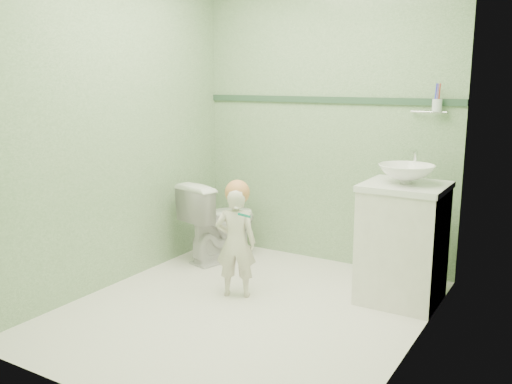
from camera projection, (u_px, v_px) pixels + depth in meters
The scene contains 12 objects.
ground at pixel (244, 310), 3.69m from camera, with size 2.50×2.50×0.00m, color white.
room_shell at pixel (244, 130), 3.44m from camera, with size 2.50×2.54×2.40m.
trim_stripe at pixel (325, 100), 4.45m from camera, with size 2.20×0.02×0.05m, color #30503A.
vanity at pixel (402, 245), 3.77m from camera, with size 0.52×0.50×0.80m, color silver.
counter at pixel (406, 186), 3.69m from camera, with size 0.54×0.52×0.04m, color white.
basin at pixel (406, 174), 3.67m from camera, with size 0.37×0.37×0.13m, color white.
faucet at pixel (415, 159), 3.81m from camera, with size 0.03×0.13×0.18m.
cup_holder at pixel (436, 105), 3.96m from camera, with size 0.26×0.07×0.21m.
toilet at pixel (221, 220), 4.66m from camera, with size 0.38×0.67×0.68m, color white.
toddler at pixel (236, 243), 3.86m from camera, with size 0.29×0.19×0.78m, color beige.
hair_cap at pixel (237, 192), 3.81m from camera, with size 0.17×0.17×0.17m, color #C5814A.
teal_toothbrush at pixel (243, 215), 3.68m from camera, with size 0.10×0.14×0.08m.
Camera 1 is at (1.84, -2.92, 1.52)m, focal length 38.69 mm.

